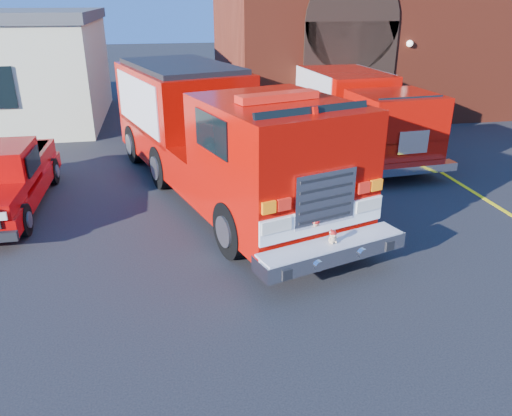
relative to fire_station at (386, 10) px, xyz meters
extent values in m
plane|color=black|center=(-8.99, -13.98, -4.25)|extent=(100.00, 100.00, 0.00)
cube|color=yellow|center=(-2.49, -12.98, -4.25)|extent=(0.12, 3.00, 0.01)
cube|color=yellow|center=(-2.49, -9.98, -4.25)|extent=(0.12, 3.00, 0.01)
cube|color=yellow|center=(-2.49, -6.98, -4.25)|extent=(0.12, 3.00, 0.01)
cube|color=maroon|center=(0.01, 0.02, -0.25)|extent=(15.00, 10.00, 8.00)
cube|color=black|center=(-3.49, -5.00, -2.25)|extent=(3.60, 0.12, 4.00)
cylinder|color=black|center=(-3.49, -5.00, -0.25)|extent=(3.60, 0.12, 3.60)
cylinder|color=black|center=(-9.33, -14.52, -3.67)|extent=(0.70, 1.22, 1.16)
cylinder|color=black|center=(-7.11, -13.83, -3.67)|extent=(0.70, 1.22, 1.16)
cube|color=#B70A03|center=(-9.23, -10.94, -3.35)|extent=(5.35, 9.87, 0.95)
cube|color=#B70A03|center=(-9.95, -8.62, -2.14)|extent=(3.90, 5.23, 1.69)
cube|color=#B70A03|center=(-8.32, -13.87, -2.08)|extent=(3.53, 4.02, 1.59)
cube|color=black|center=(-7.92, -15.13, -1.66)|extent=(2.25, 0.77, 0.99)
cube|color=red|center=(-8.32, -13.87, -1.21)|extent=(1.72, 0.85, 0.15)
cube|color=white|center=(-7.81, -15.51, -3.14)|extent=(2.54, 0.84, 0.47)
cube|color=silver|center=(-7.80, -15.52, -2.72)|extent=(1.23, 0.44, 0.99)
cube|color=silver|center=(-7.72, -15.79, -3.64)|extent=(3.00, 1.43, 0.30)
cube|color=#B7B7BF|center=(-11.22, -9.02, -2.14)|extent=(1.17, 3.65, 1.37)
cube|color=#B7B7BF|center=(-8.67, -8.23, -2.14)|extent=(1.17, 3.65, 1.37)
sphere|color=#D5AC82|center=(-7.72, -15.79, -3.41)|extent=(0.18, 0.18, 0.14)
sphere|color=#D5AC82|center=(-7.72, -15.80, -3.30)|extent=(0.15, 0.15, 0.12)
sphere|color=#D5AC82|center=(-7.76, -15.80, -3.26)|extent=(0.06, 0.06, 0.04)
sphere|color=#D5AC82|center=(-7.68, -15.77, -3.26)|extent=(0.06, 0.06, 0.04)
ellipsoid|color=red|center=(-7.72, -15.79, -3.27)|extent=(0.15, 0.15, 0.07)
cylinder|color=red|center=(-7.72, -15.80, -3.28)|extent=(0.17, 0.17, 0.01)
cylinder|color=black|center=(-13.69, -12.74, -3.89)|extent=(0.26, 0.72, 0.72)
cube|color=#A20505|center=(-14.47, -11.07, -3.76)|extent=(1.83, 4.97, 0.41)
cube|color=#A20505|center=(-14.46, -9.63, -3.40)|extent=(1.67, 1.90, 0.50)
cylinder|color=black|center=(-4.96, -10.17, -3.76)|extent=(0.40, 1.02, 0.99)
cylinder|color=black|center=(-2.97, -10.01, -3.76)|extent=(0.40, 1.02, 0.99)
cube|color=#B70A03|center=(-4.17, -7.57, -3.48)|extent=(2.85, 7.39, 0.81)
cube|color=#B70A03|center=(-4.29, -6.21, -2.44)|extent=(2.62, 4.69, 1.36)
cube|color=#B70A03|center=(-3.97, -10.09, -2.53)|extent=(2.43, 2.35, 1.18)
cube|color=#B7B7BF|center=(-5.42, -6.31, -2.53)|extent=(0.35, 3.79, 1.54)
cube|color=#B7B7BF|center=(-3.15, -6.12, -2.53)|extent=(0.35, 3.79, 1.54)
cube|color=silver|center=(-3.86, -11.40, -3.76)|extent=(2.47, 0.61, 0.23)
camera|label=1|loc=(-10.53, -23.36, 0.58)|focal=35.00mm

